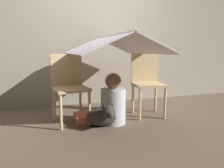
# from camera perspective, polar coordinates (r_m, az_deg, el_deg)

# --- Properties ---
(ground_plane) EXTENTS (8.80, 8.80, 0.00)m
(ground_plane) POSITION_cam_1_polar(r_m,az_deg,el_deg) (2.98, 0.52, -9.67)
(ground_plane) COLOR brown
(wall_back) EXTENTS (7.00, 0.05, 2.50)m
(wall_back) POSITION_cam_1_polar(r_m,az_deg,el_deg) (3.94, -4.91, 13.21)
(wall_back) COLOR gray
(wall_back) RESTS_ON ground_plane
(chair_left) EXTENTS (0.47, 0.47, 0.90)m
(chair_left) POSITION_cam_1_polar(r_m,az_deg,el_deg) (2.90, -11.09, -0.10)
(chair_left) COLOR #D1B27F
(chair_left) RESTS_ON ground_plane
(chair_right) EXTENTS (0.47, 0.47, 0.90)m
(chair_right) POSITION_cam_1_polar(r_m,az_deg,el_deg) (3.23, 9.12, 0.86)
(chair_right) COLOR #D1B27F
(chair_right) RESTS_ON ground_plane
(sheet_canopy) EXTENTS (1.11, 1.51, 0.25)m
(sheet_canopy) POSITION_cam_1_polar(r_m,az_deg,el_deg) (2.91, 0.00, 10.27)
(sheet_canopy) COLOR silver
(person_front) EXTENTS (0.32, 0.32, 0.66)m
(person_front) POSITION_cam_1_polar(r_m,az_deg,el_deg) (2.83, 0.31, -4.82)
(person_front) COLOR #B2B2B7
(person_front) RESTS_ON ground_plane
(dog) EXTENTS (0.47, 0.41, 0.33)m
(dog) POSITION_cam_1_polar(r_m,az_deg,el_deg) (2.75, -1.84, -8.22)
(dog) COLOR #332D28
(dog) RESTS_ON ground_plane
(floor_cushion) EXTENTS (0.44, 0.35, 0.10)m
(floor_cushion) POSITION_cam_1_polar(r_m,az_deg,el_deg) (3.00, -5.45, -8.60)
(floor_cushion) COLOR #CC664C
(floor_cushion) RESTS_ON ground_plane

